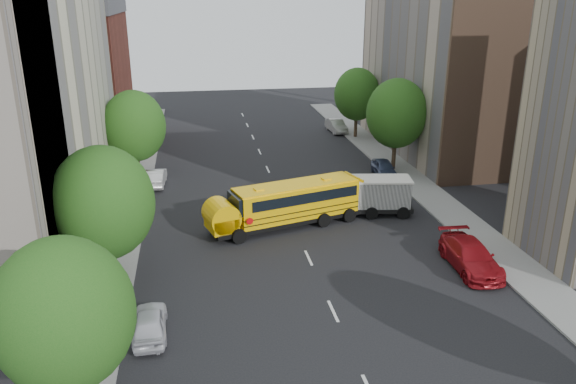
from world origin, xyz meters
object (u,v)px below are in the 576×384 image
object	(u,v)px
street_tree_0	(64,315)
street_tree_2	(134,126)
street_tree_5	(357,94)
parked_car_5	(336,126)
parked_car_1	(156,177)
safari_truck	(368,195)
parked_car_3	(471,256)
parked_car_0	(150,323)
parked_car_4	(384,168)
school_bus	(285,203)
street_tree_4	(397,114)
street_tree_1	(103,203)

from	to	relation	value
street_tree_0	street_tree_2	bearing A→B (deg)	90.00
street_tree_5	street_tree_0	bearing A→B (deg)	-118.81
street_tree_5	parked_car_5	bearing A→B (deg)	115.87
street_tree_2	parked_car_5	xyz separation A→B (m)	(20.60, 14.89, -4.11)
street_tree_0	parked_car_1	size ratio (longest dim) A/B	1.78
safari_truck	parked_car_3	world-z (taller)	safari_truck
street_tree_5	parked_car_1	xyz separation A→B (m)	(-20.60, -12.72, -4.02)
parked_car_0	parked_car_4	xyz separation A→B (m)	(18.40, 21.02, 0.05)
school_bus	parked_car_4	size ratio (longest dim) A/B	2.65
parked_car_0	parked_car_3	world-z (taller)	parked_car_3
street_tree_4	parked_car_4	bearing A→B (deg)	-132.31
street_tree_1	parked_car_4	size ratio (longest dim) A/B	1.94
street_tree_4	parked_car_3	xyz separation A→B (m)	(-2.20, -18.88, -4.29)
street_tree_4	parked_car_3	bearing A→B (deg)	-96.65
street_tree_0	street_tree_5	world-z (taller)	street_tree_5
parked_car_0	parked_car_5	size ratio (longest dim) A/B	0.88
street_tree_5	parked_car_0	xyz separation A→B (m)	(-19.80, -34.56, -4.05)
parked_car_5	safari_truck	bearing A→B (deg)	-102.70
street_tree_1	safari_truck	xyz separation A→B (m)	(16.59, 8.25, -3.54)
parked_car_4	parked_car_3	bearing A→B (deg)	-88.06
parked_car_5	street_tree_4	bearing A→B (deg)	-88.08
street_tree_1	street_tree_5	bearing A→B (deg)	53.75
street_tree_5	parked_car_1	bearing A→B (deg)	-148.31
street_tree_1	street_tree_2	world-z (taller)	street_tree_1
parked_car_3	school_bus	bearing A→B (deg)	142.28
street_tree_1	street_tree_2	bearing A→B (deg)	90.00
parked_car_5	parked_car_1	bearing A→B (deg)	-144.35
safari_truck	street_tree_2	bearing A→B (deg)	158.52
parked_car_1	parked_car_5	distance (m)	24.74
street_tree_5	parked_car_1	world-z (taller)	street_tree_5
street_tree_5	school_bus	world-z (taller)	street_tree_5
parked_car_1	parked_car_4	world-z (taller)	parked_car_4
street_tree_1	street_tree_5	size ratio (longest dim) A/B	1.05
school_bus	parked_car_5	world-z (taller)	school_bus
parked_car_4	street_tree_0	bearing A→B (deg)	-123.31
street_tree_5	parked_car_0	size ratio (longest dim) A/B	1.97
street_tree_2	safari_truck	size ratio (longest dim) A/B	1.19
street_tree_0	parked_car_3	xyz separation A→B (m)	(19.80, 9.12, -3.85)
school_bus	safari_truck	size ratio (longest dim) A/B	1.66
safari_truck	parked_car_1	distance (m)	17.69
street_tree_2	street_tree_4	xyz separation A→B (m)	(22.00, 0.00, 0.25)
parked_car_0	parked_car_4	size ratio (longest dim) A/B	0.93
street_tree_4	parked_car_5	world-z (taller)	street_tree_4
street_tree_1	street_tree_2	distance (m)	18.00
street_tree_2	street_tree_5	xyz separation A→B (m)	(22.00, 12.00, -0.12)
street_tree_1	street_tree_4	bearing A→B (deg)	39.29
parked_car_3	parked_car_5	world-z (taller)	parked_car_3
street_tree_0	parked_car_0	world-z (taller)	street_tree_0
street_tree_5	parked_car_1	size ratio (longest dim) A/B	1.80
school_bus	parked_car_3	size ratio (longest dim) A/B	1.98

